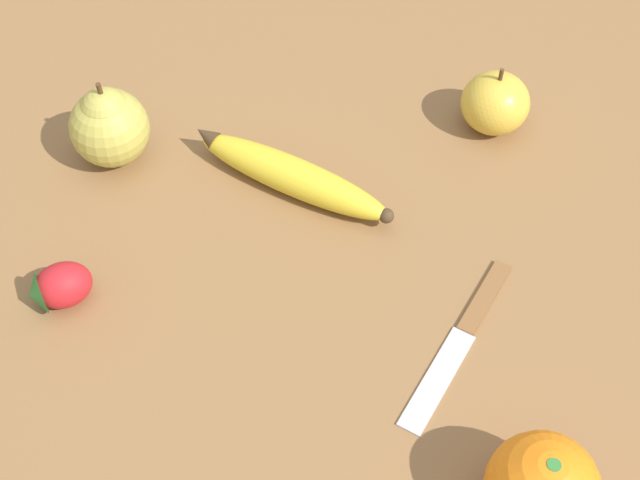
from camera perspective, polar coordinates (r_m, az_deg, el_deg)
The scene contains 6 objects.
ground_plane at distance 0.86m, azimuth -0.44°, elevation -0.58°, with size 3.00×3.00×0.00m, color olive.
banana at distance 0.89m, azimuth -1.88°, elevation 4.17°, with size 0.22×0.11×0.04m.
pear at distance 0.93m, azimuth -13.36°, elevation 7.19°, with size 0.08×0.08×0.10m.
strawberry at distance 0.84m, azimuth -16.39°, elevation -2.88°, with size 0.07×0.07×0.04m.
apple at distance 0.96m, azimuth 11.15°, elevation 8.60°, with size 0.07×0.07×0.08m.
paring_knife at distance 0.81m, azimuth 9.12°, elevation -6.02°, with size 0.09×0.19×0.01m.
Camera 1 is at (0.09, -0.51, 0.68)m, focal length 50.00 mm.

